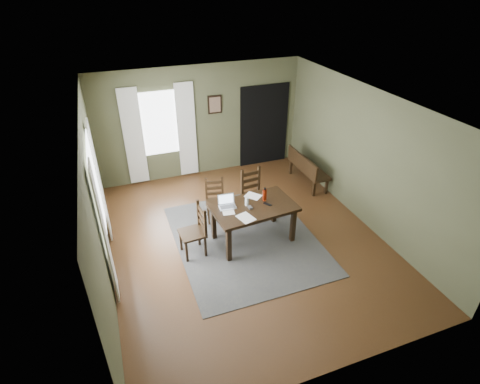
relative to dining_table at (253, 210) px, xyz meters
name	(u,v)px	position (x,y,z in m)	size (l,w,h in m)	color
ground	(245,239)	(-0.13, 0.06, -0.69)	(5.00, 6.00, 0.01)	#492C16
room_shell	(246,155)	(-0.13, 0.06, 1.12)	(5.02, 6.02, 2.71)	#4A4E32
rug	(245,239)	(-0.13, 0.06, -0.68)	(2.60, 3.20, 0.01)	#3D3D3D
dining_table	(253,210)	(0.00, 0.00, 0.00)	(1.60, 1.05, 0.77)	black
chair_end	(195,231)	(-1.13, 0.00, -0.19)	(0.47, 0.47, 1.00)	black
chair_back_left	(215,200)	(-0.46, 0.93, -0.24)	(0.46, 0.46, 0.89)	black
chair_back_right	(254,194)	(0.33, 0.79, -0.17)	(0.50, 0.50, 1.03)	black
bench	(306,167)	(2.02, 1.60, -0.22)	(0.44, 1.36, 0.77)	black
laptop	(227,203)	(-0.46, 0.17, 0.15)	(0.33, 0.27, 0.21)	#B7B7BC
computer_mouse	(250,208)	(-0.09, -0.06, 0.11)	(0.06, 0.10, 0.03)	#3F3F42
tv_remote	(267,204)	(0.26, -0.05, 0.10)	(0.05, 0.17, 0.02)	black
drinking_glass	(247,201)	(-0.11, 0.06, 0.18)	(0.07, 0.07, 0.16)	silver
water_bottle	(265,195)	(0.26, 0.11, 0.22)	(0.10, 0.10, 0.27)	#9B240B
paper_a	(228,211)	(-0.49, 0.00, 0.10)	(0.21, 0.28, 0.00)	white
paper_c	(253,196)	(0.12, 0.32, 0.10)	(0.22, 0.29, 0.00)	white
paper_e	(246,218)	(-0.27, -0.31, 0.10)	(0.24, 0.32, 0.00)	white
window_left	(97,193)	(-2.60, 0.26, 0.77)	(0.01, 1.30, 1.70)	white
window_back	(159,124)	(-1.13, 3.03, 0.77)	(1.00, 0.01, 1.50)	white
curtain_left_near	(105,235)	(-2.57, -0.56, 0.52)	(0.03, 0.48, 2.30)	silver
curtain_left_far	(100,183)	(-2.57, 1.08, 0.52)	(0.03, 0.48, 2.30)	silver
curtain_back_left	(134,138)	(-1.75, 3.00, 0.52)	(0.44, 0.03, 2.30)	silver
curtain_back_right	(187,131)	(-0.51, 3.00, 0.52)	(0.44, 0.03, 2.30)	silver
framed_picture	(215,105)	(0.22, 3.02, 1.07)	(0.34, 0.03, 0.44)	black
doorway_back	(264,126)	(1.52, 3.03, 0.37)	(1.30, 0.03, 2.10)	black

